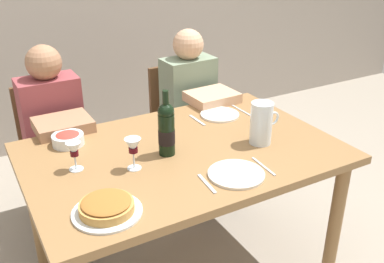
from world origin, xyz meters
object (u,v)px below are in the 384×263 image
wine_glass_right_diner (74,151)px  dinner_plate_left_setting (236,174)px  wine_glass_left_diner (133,147)px  chair_right (180,119)px  salad_bowl (68,139)px  baked_tart (107,207)px  diner_right (198,114)px  water_pitcher (261,125)px  wine_bottle (166,129)px  dining_table (183,166)px  chair_left (52,144)px  dinner_plate_right_setting (220,115)px  diner_left (59,142)px

wine_glass_right_diner → dinner_plate_left_setting: wine_glass_right_diner is taller
wine_glass_left_diner → wine_glass_right_diner: size_ratio=1.10×
chair_right → salad_bowl: bearing=28.3°
baked_tart → diner_right: (0.95, 0.96, -0.17)m
water_pitcher → wine_glass_right_diner: water_pitcher is taller
diner_right → wine_glass_right_diner: bearing=28.4°
wine_bottle → baked_tart: (-0.41, -0.32, -0.10)m
water_pitcher → salad_bowl: 0.96m
dining_table → dinner_plate_left_setting: size_ratio=5.99×
wine_bottle → dinner_plate_left_setting: size_ratio=1.28×
dining_table → baked_tart: bearing=-147.4°
chair_left → dining_table: bearing=115.8°
chair_right → wine_glass_right_diner: bearing=37.9°
wine_glass_left_diner → chair_left: wine_glass_left_diner is taller
baked_tart → dinner_plate_right_setting: baked_tart is taller
dining_table → dinner_plate_left_setting: bearing=-74.9°
dining_table → wine_glass_right_diner: bearing=172.7°
salad_bowl → dinner_plate_right_setting: (0.86, -0.06, -0.03)m
wine_glass_right_diner → dinner_plate_left_setting: size_ratio=0.54×
dining_table → chair_right: 1.00m
chair_right → diner_right: (0.01, -0.24, 0.12)m
wine_glass_left_diner → chair_right: 1.24m
wine_glass_right_diner → chair_left: (0.06, 0.85, -0.36)m
baked_tart → wine_glass_right_diner: 0.39m
dinner_plate_left_setting → diner_right: (0.37, 0.97, -0.15)m
chair_left → chair_right: same height
baked_tart → chair_left: 1.27m
salad_bowl → wine_glass_left_diner: (0.19, -0.38, 0.07)m
wine_glass_right_diner → chair_right: wine_glass_right_diner is taller
salad_bowl → wine_glass_right_diner: wine_glass_right_diner is taller
wine_bottle → salad_bowl: wine_bottle is taller
water_pitcher → diner_right: (0.08, 0.77, -0.24)m
dinner_plate_left_setting → chair_left: size_ratio=0.29×
wine_glass_left_diner → chair_right: (0.72, 0.93, -0.37)m
wine_glass_left_diner → chair_right: wine_glass_left_diner is taller
salad_bowl → diner_right: size_ratio=0.13×
dinner_plate_right_setting → diner_right: diner_right is taller
water_pitcher → chair_right: size_ratio=0.25×
chair_right → wine_bottle: bearing=56.1°
diner_left → water_pitcher: bearing=135.4°
dinner_plate_left_setting → chair_left: (-0.54, 1.24, -0.27)m
wine_bottle → baked_tart: bearing=-142.1°
dining_table → chair_right: (0.45, 0.88, -0.17)m
wine_glass_left_diner → wine_glass_right_diner: bearing=152.6°
salad_bowl → dinner_plate_left_setting: size_ratio=0.62×
water_pitcher → dinner_plate_left_setting: water_pitcher is taller
baked_tart → dinner_plate_right_setting: 1.06m
wine_glass_right_diner → diner_right: size_ratio=0.12×
water_pitcher → diner_right: 0.81m
wine_glass_left_diner → dinner_plate_left_setting: (0.37, -0.27, -0.10)m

